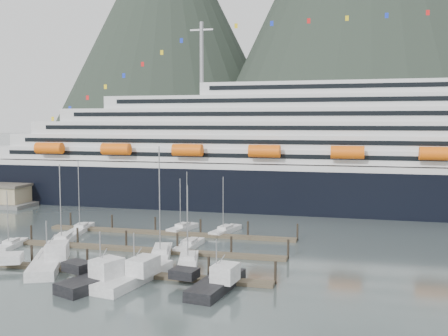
% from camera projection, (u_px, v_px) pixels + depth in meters
% --- Properties ---
extents(ground, '(1600.00, 1600.00, 0.00)m').
position_uv_depth(ground, '(163.00, 258.00, 81.32)').
color(ground, '#4B5858').
rests_on(ground, ground).
extents(mountains, '(870.00, 440.00, 420.00)m').
position_uv_depth(mountains, '(380.00, 2.00, 622.20)').
color(mountains, black).
rests_on(mountains, ground).
extents(cruise_ship, '(210.00, 30.40, 50.30)m').
position_uv_depth(cruise_ship, '(361.00, 159.00, 125.94)').
color(cruise_ship, black).
rests_on(cruise_ship, ground).
extents(dock_near, '(48.18, 2.28, 3.20)m').
position_uv_depth(dock_near, '(104.00, 271.00, 72.90)').
color(dock_near, '#473B2D').
rests_on(dock_near, ground).
extents(dock_mid, '(48.18, 2.28, 3.20)m').
position_uv_depth(dock_mid, '(141.00, 249.00, 85.45)').
color(dock_mid, '#473B2D').
rests_on(dock_mid, ground).
extents(dock_far, '(48.18, 2.28, 3.20)m').
position_uv_depth(dock_far, '(169.00, 233.00, 98.00)').
color(dock_far, '#473B2D').
rests_on(dock_far, ground).
extents(sailboat_a, '(3.35, 8.01, 10.05)m').
position_uv_depth(sailboat_a, '(11.00, 245.00, 87.79)').
color(sailboat_a, '#B6B6B6').
rests_on(sailboat_a, ground).
extents(sailboat_b, '(5.55, 11.14, 14.38)m').
position_uv_depth(sailboat_b, '(63.00, 241.00, 90.56)').
color(sailboat_b, '#B6B6B6').
rests_on(sailboat_b, ground).
extents(sailboat_c, '(2.78, 9.07, 13.32)m').
position_uv_depth(sailboat_c, '(189.00, 246.00, 87.32)').
color(sailboat_c, '#B6B6B6').
rests_on(sailboat_c, ground).
extents(sailboat_d, '(6.01, 12.21, 17.88)m').
position_uv_depth(sailboat_d, '(161.00, 255.00, 81.29)').
color(sailboat_d, '#B6B6B6').
rests_on(sailboat_d, ground).
extents(sailboat_e, '(4.09, 9.49, 14.35)m').
position_uv_depth(sailboat_e, '(81.00, 229.00, 100.93)').
color(sailboat_e, '#B6B6B6').
rests_on(sailboat_e, ground).
extents(sailboat_f, '(4.23, 8.54, 10.61)m').
position_uv_depth(sailboat_f, '(183.00, 229.00, 101.45)').
color(sailboat_f, '#B6B6B6').
rests_on(sailboat_f, ground).
extents(sailboat_g, '(4.46, 9.69, 11.17)m').
position_uv_depth(sailboat_g, '(225.00, 231.00, 99.35)').
color(sailboat_g, '#B6B6B6').
rests_on(sailboat_g, ground).
extents(sailboat_h, '(4.96, 9.62, 12.35)m').
position_uv_depth(sailboat_h, '(188.00, 262.00, 77.35)').
color(sailboat_h, '#B6B6B6').
rests_on(sailboat_h, ground).
extents(trawler_a, '(11.65, 14.21, 7.64)m').
position_uv_depth(trawler_a, '(46.00, 262.00, 75.28)').
color(trawler_a, '#B6B6B6').
rests_on(trawler_a, ground).
extents(trawler_b, '(10.38, 12.51, 7.77)m').
position_uv_depth(trawler_b, '(100.00, 278.00, 67.50)').
color(trawler_b, black).
rests_on(trawler_b, ground).
extents(trawler_c, '(10.36, 14.49, 7.19)m').
position_uv_depth(trawler_c, '(133.00, 275.00, 69.04)').
color(trawler_c, '#B6B6B6').
rests_on(trawler_c, ground).
extents(trawler_d, '(9.10, 12.24, 7.06)m').
position_uv_depth(trawler_d, '(215.00, 283.00, 65.74)').
color(trawler_d, black).
rests_on(trawler_d, ground).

